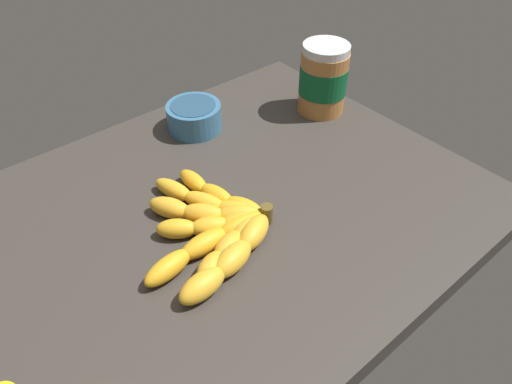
# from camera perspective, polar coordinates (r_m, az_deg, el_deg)

# --- Properties ---
(ground_plane) EXTENTS (0.88, 0.67, 0.05)m
(ground_plane) POSITION_cam_1_polar(r_m,az_deg,el_deg) (0.79, -4.55, -3.26)
(ground_plane) COLOR #38332D
(banana_bunch) EXTENTS (0.23, 0.26, 0.04)m
(banana_bunch) POSITION_cam_1_polar(r_m,az_deg,el_deg) (0.72, -5.01, -4.38)
(banana_bunch) COLOR gold
(banana_bunch) RESTS_ON ground_plane
(peanut_butter_jar) EXTENTS (0.10, 0.10, 0.15)m
(peanut_butter_jar) POSITION_cam_1_polar(r_m,az_deg,el_deg) (1.00, 8.23, 13.53)
(peanut_butter_jar) COLOR #B27238
(peanut_butter_jar) RESTS_ON ground_plane
(small_bowl) EXTENTS (0.11, 0.11, 0.05)m
(small_bowl) POSITION_cam_1_polar(r_m,az_deg,el_deg) (0.95, -7.58, 9.16)
(small_bowl) COLOR teal
(small_bowl) RESTS_ON ground_plane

